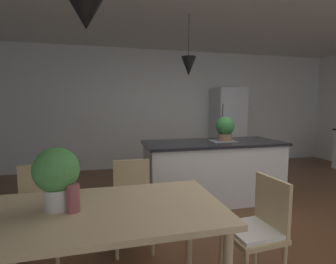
{
  "coord_description": "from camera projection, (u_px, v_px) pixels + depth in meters",
  "views": [
    {
      "loc": [
        -1.65,
        -2.56,
        1.44
      ],
      "look_at": [
        -1.03,
        -0.05,
        1.17
      ],
      "focal_mm": 26.96,
      "sensor_mm": 36.0,
      "label": 1
    }
  ],
  "objects": [
    {
      "name": "chair_far_left",
      "position": [
        39.0,
        209.0,
        2.36
      ],
      "size": [
        0.42,
        0.42,
        0.87
      ],
      "color": "tan",
      "rests_on": "ground_plane"
    },
    {
      "name": "potted_plant_on_table",
      "position": [
        57.0,
        174.0,
        1.65
      ],
      "size": [
        0.29,
        0.29,
        0.41
      ],
      "color": "beige",
      "rests_on": "dining_table"
    },
    {
      "name": "dining_table",
      "position": [
        78.0,
        221.0,
        1.65
      ],
      "size": [
        1.94,
        0.89,
        0.76
      ],
      "color": "#D1B284",
      "rests_on": "ground_plane"
    },
    {
      "name": "vase_on_dining_table",
      "position": [
        73.0,
        198.0,
        1.62
      ],
      "size": [
        0.08,
        0.08,
        0.18
      ],
      "color": "#994C51",
      "rests_on": "dining_table"
    },
    {
      "name": "potted_plant_on_island",
      "position": [
        225.0,
        128.0,
        3.79
      ],
      "size": [
        0.28,
        0.28,
        0.37
      ],
      "color": "#8C664C",
      "rests_on": "kitchen_island"
    },
    {
      "name": "pendant_over_island_main",
      "position": [
        189.0,
        66.0,
        3.55
      ],
      "size": [
        0.21,
        0.21,
        0.84
      ],
      "color": "black"
    },
    {
      "name": "ground_plane",
      "position": [
        250.0,
        228.0,
        3.02
      ],
      "size": [
        10.0,
        8.4,
        0.04
      ],
      "primitive_type": "cube",
      "color": "brown"
    },
    {
      "name": "chair_far_right",
      "position": [
        133.0,
        201.0,
        2.57
      ],
      "size": [
        0.41,
        0.41,
        0.87
      ],
      "color": "tan",
      "rests_on": "ground_plane"
    },
    {
      "name": "refrigerator",
      "position": [
        228.0,
        127.0,
        5.96
      ],
      "size": [
        0.67,
        0.67,
        1.84
      ],
      "color": "silver",
      "rests_on": "ground_plane"
    },
    {
      "name": "kitchen_island",
      "position": [
        213.0,
        170.0,
        3.81
      ],
      "size": [
        2.06,
        0.86,
        0.91
      ],
      "color": "silver",
      "rests_on": "ground_plane"
    },
    {
      "name": "pendant_over_table",
      "position": [
        86.0,
        12.0,
        1.63
      ],
      "size": [
        0.25,
        0.25,
        0.77
      ],
      "color": "black"
    },
    {
      "name": "chair_kitchen_end",
      "position": [
        258.0,
        228.0,
        2.0
      ],
      "size": [
        0.43,
        0.43,
        0.87
      ],
      "color": "tan",
      "rests_on": "ground_plane"
    },
    {
      "name": "wall_back_kitchen",
      "position": [
        176.0,
        109.0,
        6.02
      ],
      "size": [
        10.0,
        0.12,
        2.7
      ],
      "primitive_type": "cube",
      "color": "silver",
      "rests_on": "ground_plane"
    }
  ]
}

